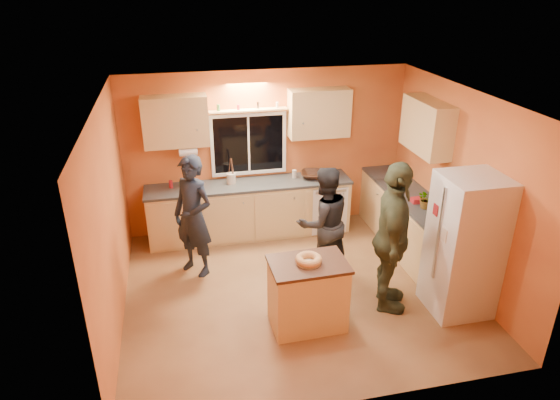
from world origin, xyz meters
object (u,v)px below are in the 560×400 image
object	(u,v)px
person_center	(323,223)
refrigerator	(464,246)
person_left	(193,217)
person_right	(392,239)
island	(308,294)

from	to	relation	value
person_center	refrigerator	bearing A→B (deg)	131.05
person_left	person_right	xyz separation A→B (m)	(2.32, -1.34, 0.11)
person_left	person_right	size ratio (longest dim) A/B	0.89
person_center	island	bearing A→B (deg)	53.83
person_left	person_right	bearing A→B (deg)	15.05
person_right	person_center	bearing A→B (deg)	54.08
refrigerator	person_center	size ratio (longest dim) A/B	1.12
person_center	person_right	bearing A→B (deg)	112.17
refrigerator	island	xyz separation A→B (m)	(-1.94, 0.07, -0.46)
refrigerator	island	size ratio (longest dim) A/B	1.97
island	person_left	size ratio (longest dim) A/B	0.53
refrigerator	island	distance (m)	1.99
island	person_center	xyz separation A→B (m)	(0.50, 1.06, 0.36)
person_left	person_center	world-z (taller)	person_left
island	person_center	size ratio (longest dim) A/B	0.57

